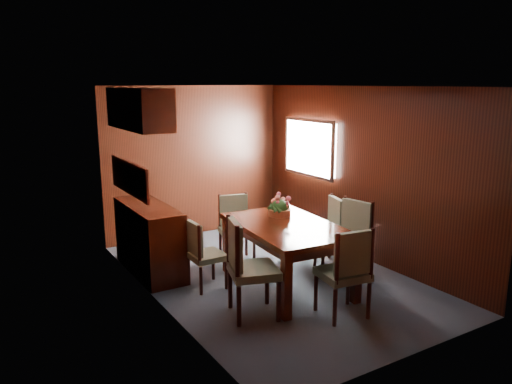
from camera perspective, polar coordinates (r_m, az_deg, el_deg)
ground at (r=6.51m, az=1.70°, el=-9.66°), size 4.50×4.50×0.00m
room_shell at (r=6.31m, az=-0.66°, el=5.00°), size 3.06×4.52×2.41m
sideboard at (r=6.68m, az=-12.13°, el=-5.24°), size 0.48×1.40×0.90m
dining_table at (r=6.03m, az=3.58°, el=-4.70°), size 1.18×1.76×0.78m
chair_left_near at (r=5.28m, az=-1.14°, el=-8.08°), size 0.62×0.63×1.07m
chair_left_far at (r=6.04m, az=-6.20°, el=-6.70°), size 0.39×0.41×0.85m
chair_right_near at (r=6.41m, az=10.77°, el=-4.89°), size 0.54×0.56×1.01m
chair_right_far at (r=6.88m, az=8.25°, el=-3.95°), size 0.54×0.55×0.94m
chair_head at (r=5.33m, az=10.36°, el=-8.57°), size 0.54×0.52×1.00m
chair_foot at (r=6.96m, az=-2.36°, el=-3.66°), size 0.53×0.52×0.93m
flower_centerpiece at (r=6.32m, az=2.73°, el=-1.46°), size 0.30×0.30×0.30m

